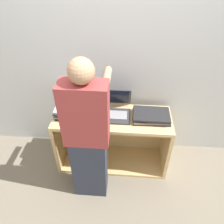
{
  "coord_description": "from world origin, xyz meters",
  "views": [
    {
      "loc": [
        0.14,
        -1.58,
        2.2
      ],
      "look_at": [
        0.0,
        0.17,
        0.83
      ],
      "focal_mm": 35.0,
      "sensor_mm": 36.0,
      "label": 1
    }
  ],
  "objects_px": {
    "person": "(88,138)",
    "laptop_stack_right": "(151,116)",
    "laptop_open": "(113,109)",
    "laptop_stack_left": "(74,110)"
  },
  "relations": [
    {
      "from": "laptop_stack_right",
      "to": "laptop_stack_left",
      "type": "bearing_deg",
      "value": 179.8
    },
    {
      "from": "laptop_open",
      "to": "laptop_stack_left",
      "type": "xyz_separation_m",
      "value": [
        -0.41,
        -0.06,
        0.01
      ]
    },
    {
      "from": "laptop_open",
      "to": "laptop_stack_left",
      "type": "height_order",
      "value": "laptop_open"
    },
    {
      "from": "laptop_stack_right",
      "to": "person",
      "type": "distance_m",
      "value": 0.74
    },
    {
      "from": "laptop_stack_right",
      "to": "laptop_open",
      "type": "bearing_deg",
      "value": 171.54
    },
    {
      "from": "person",
      "to": "laptop_stack_right",
      "type": "bearing_deg",
      "value": 33.84
    },
    {
      "from": "laptop_open",
      "to": "person",
      "type": "height_order",
      "value": "person"
    },
    {
      "from": "laptop_stack_right",
      "to": "person",
      "type": "bearing_deg",
      "value": -146.16
    },
    {
      "from": "laptop_stack_left",
      "to": "laptop_stack_right",
      "type": "xyz_separation_m",
      "value": [
        0.82,
        -0.0,
        -0.02
      ]
    },
    {
      "from": "laptop_open",
      "to": "person",
      "type": "relative_size",
      "value": 0.24
    }
  ]
}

